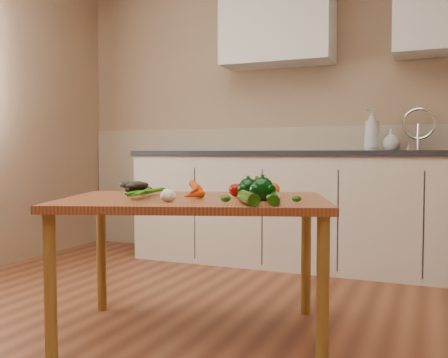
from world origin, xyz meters
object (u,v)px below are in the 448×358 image
at_px(leafy_greens, 132,186).
at_px(pepper_c, 262,189).
at_px(soap_bottle_a, 372,130).
at_px(garlic_bulb, 168,196).
at_px(zucchini_a, 275,198).
at_px(pepper_b, 257,188).
at_px(table, 194,213).
at_px(soap_bottle_c, 391,140).
at_px(pepper_a, 248,188).
at_px(tomato_a, 236,190).
at_px(tomato_b, 250,189).
at_px(tomato_c, 272,189).
at_px(zucchini_b, 248,198).
at_px(carrot_bunch, 179,191).
at_px(soap_bottle_b, 373,138).

relative_size(leafy_greens, pepper_c, 1.70).
relative_size(soap_bottle_a, garlic_bulb, 4.64).
bearing_deg(zucchini_a, pepper_b, 123.18).
bearing_deg(table, soap_bottle_c, 48.62).
bearing_deg(pepper_a, soap_bottle_c, 73.44).
bearing_deg(soap_bottle_c, leafy_greens, 4.54).
height_order(pepper_a, tomato_a, pepper_a).
distance_m(pepper_c, zucchini_a, 0.17).
height_order(pepper_a, zucchini_a, pepper_a).
distance_m(leafy_greens, pepper_c, 0.74).
distance_m(leafy_greens, zucchini_a, 0.86).
relative_size(tomato_b, tomato_c, 0.87).
bearing_deg(pepper_b, pepper_a, -139.76).
distance_m(soap_bottle_c, pepper_c, 1.91).
bearing_deg(tomato_c, pepper_c, -83.30).
relative_size(leafy_greens, tomato_b, 2.77).
xyz_separation_m(leafy_greens, zucchini_b, (0.74, -0.25, -0.02)).
distance_m(carrot_bunch, pepper_a, 0.34).
bearing_deg(garlic_bulb, soap_bottle_a, 72.80).
bearing_deg(tomato_c, pepper_b, -110.69).
relative_size(soap_bottle_a, tomato_b, 4.88).
distance_m(zucchini_a, zucchini_b, 0.11).
bearing_deg(carrot_bunch, tomato_b, 24.50).
distance_m(carrot_bunch, tomato_b, 0.38).
xyz_separation_m(soap_bottle_c, leafy_greens, (-1.15, -1.77, -0.27)).
relative_size(leafy_greens, zucchini_b, 0.91).
xyz_separation_m(garlic_bulb, pepper_c, (0.36, 0.23, 0.02)).
bearing_deg(pepper_c, pepper_b, 119.04).
xyz_separation_m(pepper_b, zucchini_a, (0.17, -0.26, -0.02)).
xyz_separation_m(garlic_bulb, zucchini_a, (0.46, 0.10, -0.00)).
height_order(table, zucchini_b, zucchini_b).
distance_m(soap_bottle_a, leafy_greens, 2.05).
distance_m(pepper_c, tomato_b, 0.30).
xyz_separation_m(soap_bottle_b, garlic_bulb, (-0.64, -2.05, -0.30)).
bearing_deg(tomato_a, zucchini_a, -44.87).
height_order(soap_bottle_b, leafy_greens, soap_bottle_b).
bearing_deg(tomato_b, garlic_bulb, -112.87).
height_order(table, garlic_bulb, garlic_bulb).
bearing_deg(pepper_a, tomato_c, 61.54).
bearing_deg(zucchini_b, carrot_bunch, 156.59).
bearing_deg(pepper_c, garlic_bulb, -147.52).
bearing_deg(leafy_greens, soap_bottle_c, 56.95).
relative_size(pepper_a, tomato_a, 1.36).
relative_size(soap_bottle_a, pepper_b, 3.45).
relative_size(table, pepper_b, 15.86).
bearing_deg(zucchini_a, tomato_c, 108.78).
distance_m(pepper_a, tomato_a, 0.11).
height_order(garlic_bulb, zucchini_a, garlic_bulb).
relative_size(tomato_b, zucchini_b, 0.33).
bearing_deg(tomato_c, table, -142.87).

